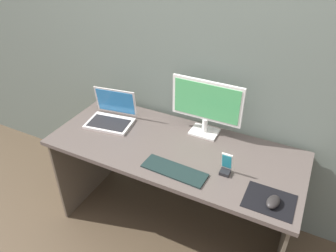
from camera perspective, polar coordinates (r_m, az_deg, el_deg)
The scene contains 9 objects.
ground_plane at distance 2.49m, azimuth 0.89°, elevation -16.93°, with size 8.00×8.00×0.00m, color #483A29.
wall_back at distance 2.05m, azimuth 6.01°, elevation 14.21°, with size 6.00×0.04×2.50m, color slate.
desk at distance 2.08m, azimuth 1.03°, elevation -6.76°, with size 1.58×0.66×0.72m.
monitor at distance 2.02m, azimuth 6.83°, elevation 3.71°, with size 0.46×0.14×0.37m.
laptop at distance 2.24m, azimuth -10.00°, elevation 1.78°, with size 0.34×0.28×0.22m.
keyboard_external at distance 1.82m, azimuth 1.12°, elevation -7.90°, with size 0.37×0.12×0.01m, color black.
mousepad at distance 1.74m, azimuth 17.58°, elevation -12.57°, with size 0.25×0.20×0.00m, color black.
mouse at distance 1.71m, azimuth 18.20°, elevation -12.68°, with size 0.06×0.10×0.04m, color black.
phone_in_dock at distance 1.81m, azimuth 10.28°, elevation -7.05°, with size 0.06×0.06×0.14m.
Camera 1 is at (0.68, -1.43, 1.93)m, focal length 34.29 mm.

